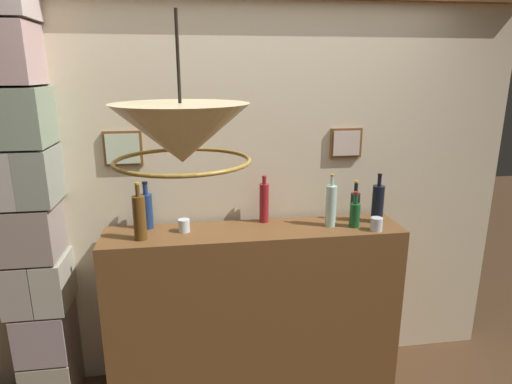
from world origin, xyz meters
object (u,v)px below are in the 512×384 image
object	(u,v)px
liquor_bottle_rum	(378,203)
liquor_bottle_scotch	(355,206)
liquor_bottle_tequila	(355,214)
pendant_lamp	(181,135)
liquor_bottle_amaro	(139,217)
liquor_bottle_rye	(264,202)
liquor_bottle_vermouth	(331,205)
glass_tumbler_rocks	(184,226)
glass_tumbler_highball	(376,224)
liquor_bottle_mezcal	(147,210)

from	to	relation	value
liquor_bottle_rum	liquor_bottle_scotch	world-z (taller)	liquor_bottle_rum
liquor_bottle_tequila	pendant_lamp	world-z (taller)	pendant_lamp
liquor_bottle_tequila	liquor_bottle_amaro	world-z (taller)	liquor_bottle_amaro
liquor_bottle_rye	liquor_bottle_vermouth	bearing A→B (deg)	-18.88
liquor_bottle_rye	glass_tumbler_rocks	bearing A→B (deg)	-168.06
liquor_bottle_rum	glass_tumbler_rocks	size ratio (longest dim) A/B	4.07
glass_tumbler_highball	pendant_lamp	bearing A→B (deg)	-147.32
liquor_bottle_mezcal	liquor_bottle_amaro	bearing A→B (deg)	-96.77
liquor_bottle_tequila	liquor_bottle_mezcal	world-z (taller)	liquor_bottle_mezcal
liquor_bottle_amaro	glass_tumbler_rocks	distance (m)	0.27
liquor_bottle_mezcal	glass_tumbler_highball	xyz separation A→B (m)	(1.37, -0.25, -0.08)
liquor_bottle_rye	liquor_bottle_scotch	size ratio (longest dim) A/B	1.15
liquor_bottle_scotch	liquor_bottle_tequila	bearing A→B (deg)	-110.93
liquor_bottle_rye	liquor_bottle_amaro	distance (m)	0.77
liquor_bottle_tequila	liquor_bottle_mezcal	size ratio (longest dim) A/B	0.76
liquor_bottle_rum	glass_tumbler_highball	size ratio (longest dim) A/B	3.94
liquor_bottle_vermouth	liquor_bottle_tequila	bearing A→B (deg)	-15.77
liquor_bottle_amaro	liquor_bottle_vermouth	bearing A→B (deg)	2.90
liquor_bottle_tequila	pendant_lamp	xyz separation A→B (m)	(-1.01, -0.80, 0.62)
liquor_bottle_vermouth	liquor_bottle_mezcal	world-z (taller)	liquor_bottle_vermouth
liquor_bottle_rum	liquor_bottle_scotch	xyz separation A→B (m)	(-0.13, 0.05, -0.03)
liquor_bottle_vermouth	liquor_bottle_scotch	distance (m)	0.20
liquor_bottle_vermouth	liquor_bottle_scotch	bearing A→B (deg)	22.28
liquor_bottle_vermouth	liquor_bottle_mezcal	size ratio (longest dim) A/B	1.12
liquor_bottle_mezcal	pendant_lamp	world-z (taller)	pendant_lamp
liquor_bottle_tequila	liquor_bottle_scotch	world-z (taller)	liquor_bottle_scotch
liquor_bottle_amaro	glass_tumbler_highball	world-z (taller)	liquor_bottle_amaro
liquor_bottle_rum	glass_tumbler_rocks	world-z (taller)	liquor_bottle_rum
liquor_bottle_scotch	liquor_bottle_vermouth	bearing A→B (deg)	-157.72
liquor_bottle_vermouth	glass_tumbler_rocks	xyz separation A→B (m)	(-0.90, 0.03, -0.09)
liquor_bottle_rye	liquor_bottle_scotch	distance (m)	0.58
liquor_bottle_amaro	liquor_bottle_mezcal	distance (m)	0.19
liquor_bottle_tequila	liquor_bottle_mezcal	bearing A→B (deg)	172.40
liquor_bottle_vermouth	liquor_bottle_rum	world-z (taller)	liquor_bottle_vermouth
pendant_lamp	liquor_bottle_amaro	bearing A→B (deg)	109.08
liquor_bottle_scotch	pendant_lamp	bearing A→B (deg)	-139.03
liquor_bottle_mezcal	pendant_lamp	size ratio (longest dim) A/B	0.54
liquor_bottle_tequila	liquor_bottle_amaro	distance (m)	1.28
liquor_bottle_vermouth	liquor_bottle_rum	bearing A→B (deg)	4.90
liquor_bottle_amaro	pendant_lamp	xyz separation A→B (m)	(0.27, -0.78, 0.57)
liquor_bottle_vermouth	liquor_bottle_scotch	world-z (taller)	liquor_bottle_vermouth
pendant_lamp	liquor_bottle_mezcal	bearing A→B (deg)	104.40
liquor_bottle_rye	liquor_bottle_mezcal	world-z (taller)	liquor_bottle_rye
liquor_bottle_scotch	pendant_lamp	size ratio (longest dim) A/B	0.49
liquor_bottle_vermouth	liquor_bottle_amaro	world-z (taller)	liquor_bottle_amaro
glass_tumbler_highball	liquor_bottle_mezcal	bearing A→B (deg)	169.60
liquor_bottle_vermouth	glass_tumbler_highball	distance (m)	0.29
liquor_bottle_mezcal	glass_tumbler_rocks	bearing A→B (deg)	-24.29
liquor_bottle_amaro	glass_tumbler_highball	xyz separation A→B (m)	(1.39, -0.06, -0.09)
liquor_bottle_amaro	liquor_bottle_scotch	xyz separation A→B (m)	(1.32, 0.13, -0.03)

